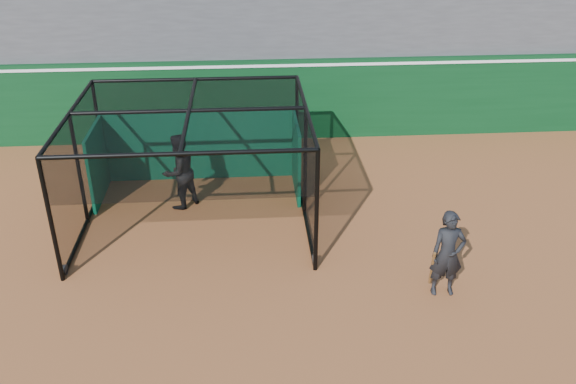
{
  "coord_description": "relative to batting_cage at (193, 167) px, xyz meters",
  "views": [
    {
      "loc": [
        0.1,
        -9.41,
        7.37
      ],
      "look_at": [
        0.92,
        2.0,
        1.4
      ],
      "focal_mm": 38.0,
      "sensor_mm": 36.0,
      "label": 1
    }
  ],
  "objects": [
    {
      "name": "outfield_wall",
      "position": [
        1.17,
        5.01,
        -0.08
      ],
      "size": [
        50.0,
        0.5,
        2.5
      ],
      "color": "#0A3817",
      "rests_on": "ground"
    },
    {
      "name": "ground",
      "position": [
        1.17,
        -3.49,
        -1.37
      ],
      "size": [
        120.0,
        120.0,
        0.0
      ],
      "primitive_type": "plane",
      "color": "brown",
      "rests_on": "ground"
    },
    {
      "name": "on_deck_player",
      "position": [
        5.03,
        -3.33,
        -0.47
      ],
      "size": [
        0.66,
        0.44,
        1.8
      ],
      "color": "black",
      "rests_on": "ground"
    },
    {
      "name": "batting_cage",
      "position": [
        0.0,
        0.0,
        0.0
      ],
      "size": [
        5.29,
        4.78,
        2.74
      ],
      "color": "black",
      "rests_on": "ground"
    },
    {
      "name": "batter",
      "position": [
        -0.42,
        0.64,
        -0.41
      ],
      "size": [
        1.17,
        1.16,
        1.91
      ],
      "primitive_type": "imported",
      "rotation": [
        0.0,
        0.0,
        3.91
      ],
      "color": "black",
      "rests_on": "ground"
    }
  ]
}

